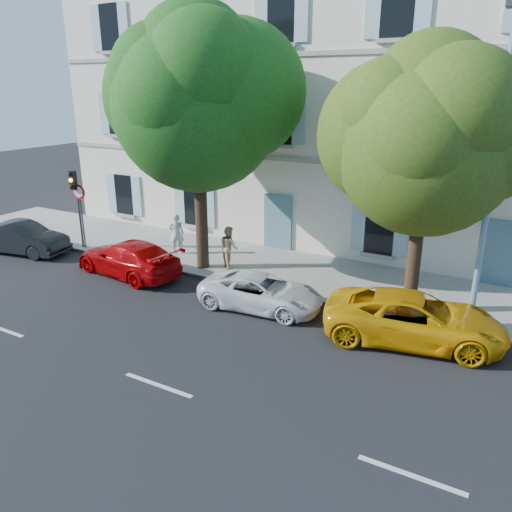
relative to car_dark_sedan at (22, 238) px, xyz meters
The scene contains 15 objects.
ground 11.68m from the car_dark_sedan, ahead, with size 90.00×90.00×0.00m, color black.
sidewalk 12.13m from the car_dark_sedan, 16.47° to the left, with size 36.00×4.50×0.15m, color #A09E96.
kerb 11.70m from the car_dark_sedan, ahead, with size 36.00×0.16×0.16m, color #9E998E.
building 15.74m from the car_dark_sedan, 38.33° to the left, with size 28.00×7.00×12.00m, color silver.
car_dark_sedan is the anchor object (origin of this frame).
car_red_coupe 5.79m from the car_dark_sedan, ahead, with size 1.86×4.59×1.33m, color #B10506.
car_white_coupe 11.64m from the car_dark_sedan, ahead, with size 1.85×4.01×1.12m, color white.
car_yellow_supercar 16.43m from the car_dark_sedan, ahead, with size 2.28×4.95×1.38m, color #E69F09.
tree_left 9.87m from the car_dark_sedan, 14.47° to the left, with size 5.98×5.98×9.26m.
tree_right 16.67m from the car_dark_sedan, ahead, with size 5.10×5.10×7.86m.
traffic_light 3.08m from the car_dark_sedan, 37.11° to the left, with size 0.28×0.38×3.36m.
road_sign 2.97m from the car_dark_sedan, 36.54° to the left, with size 0.64×0.11×2.78m.
street_lamp 18.34m from the car_dark_sedan, ahead, with size 0.27×1.83×8.61m.
pedestrian_a 6.73m from the car_dark_sedan, 25.61° to the left, with size 0.62×0.41×1.70m, color silver.
pedestrian_b 9.23m from the car_dark_sedan, 16.09° to the left, with size 0.79×0.61×1.62m, color tan.
Camera 1 is at (7.13, -11.88, 6.83)m, focal length 35.00 mm.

